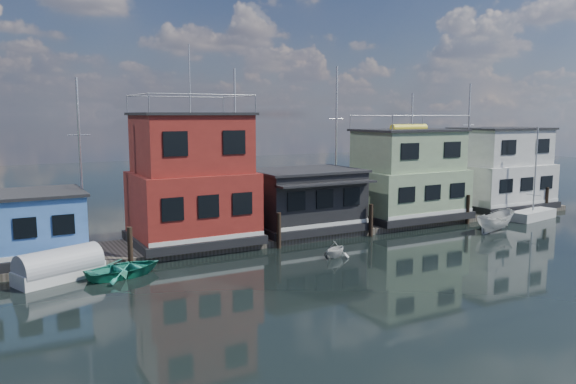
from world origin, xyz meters
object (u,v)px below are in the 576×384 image
houseboat_blue (22,227)px  houseboat_dark (305,199)px  tarp_runabout (59,267)px  dinghy_teal (125,269)px  dinghy_white (336,249)px  houseboat_red (192,181)px  houseboat_white (500,170)px  day_sailer (533,214)px  houseboat_green (408,176)px  motorboat (495,222)px

houseboat_blue → houseboat_dark: 17.50m
tarp_runabout → dinghy_teal: size_ratio=1.17×
dinghy_white → dinghy_teal: 11.68m
houseboat_red → houseboat_dark: bearing=-0.1°
houseboat_white → dinghy_white: 21.79m
tarp_runabout → day_sailer: (34.57, -0.48, -0.21)m
houseboat_dark → dinghy_white: (-1.64, -6.26, -1.93)m
day_sailer → dinghy_teal: 31.60m
houseboat_green → day_sailer: houseboat_green is taller
houseboat_blue → dinghy_teal: houseboat_blue is taller
dinghy_white → houseboat_blue: bearing=40.1°
dinghy_teal → houseboat_dark: bearing=-83.8°
houseboat_dark → tarp_runabout: bearing=-168.0°
houseboat_blue → tarp_runabout: 4.01m
motorboat → day_sailer: bearing=-82.6°
houseboat_green → houseboat_dark: bearing=-179.9°
houseboat_green → dinghy_white: 12.73m
houseboat_blue → motorboat: bearing=-11.2°
houseboat_dark → tarp_runabout: (-16.14, -3.42, -1.78)m
houseboat_blue → dinghy_white: bearing=-21.6°
houseboat_green → houseboat_red: bearing=-180.0°
tarp_runabout → dinghy_teal: tarp_runabout is taller
houseboat_blue → houseboat_white: houseboat_white is taller
houseboat_red → dinghy_white: bearing=-44.7°
dinghy_white → dinghy_teal: size_ratio=0.48×
tarp_runabout → dinghy_teal: 3.12m
day_sailer → houseboat_white: bearing=71.5°
day_sailer → motorboat: day_sailer is taller
houseboat_green → dinghy_white: size_ratio=4.53×
tarp_runabout → dinghy_teal: (2.98, -0.92, -0.24)m
houseboat_green → dinghy_white: (-10.64, -6.28, -3.06)m
day_sailer → houseboat_red: bearing=161.4°
houseboat_red → day_sailer: bearing=-8.4°
houseboat_dark → houseboat_red: bearing=179.9°
houseboat_dark → dinghy_teal: (-13.17, -4.33, -2.02)m
dinghy_white → houseboat_dark: bearing=-43.0°
houseboat_white → motorboat: size_ratio=2.19×
houseboat_white → dinghy_white: (-20.64, -6.28, -3.05)m
houseboat_dark → day_sailer: (18.42, -3.89, -1.99)m
houseboat_white → dinghy_white: bearing=-163.1°
dinghy_white → tarp_runabout: bearing=50.6°
houseboat_red → day_sailer: (26.42, -3.91, -3.68)m
day_sailer → houseboat_green: bearing=147.3°
houseboat_dark → houseboat_white: 19.03m
houseboat_white → motorboat: houseboat_white is taller
tarp_runabout → houseboat_white: bearing=-15.6°
dinghy_teal → houseboat_green: bearing=-90.9°
houseboat_red → motorboat: size_ratio=3.09×
houseboat_dark → tarp_runabout: houseboat_dark is taller
houseboat_blue → houseboat_dark: houseboat_dark is taller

